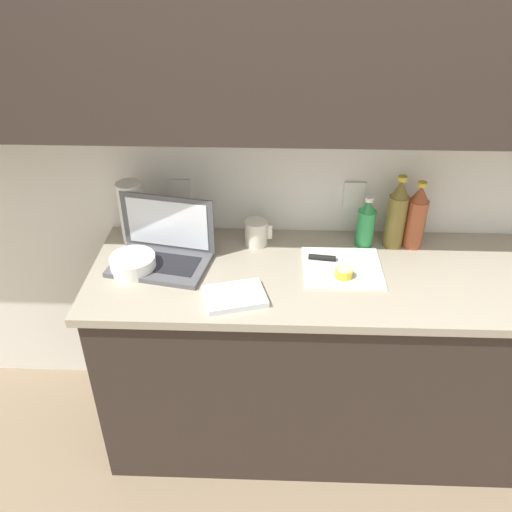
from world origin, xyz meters
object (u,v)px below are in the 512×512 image
Objects in this scene: bottle_oil_tall at (397,215)px; paper_towel_roll at (132,212)px; lemon_half_cut at (344,273)px; laptop at (163,248)px; bottle_green_soda at (416,217)px; cutting_board at (342,268)px; measuring_cup at (256,233)px; knife at (329,259)px; bottle_water_clear at (366,224)px; bowl_white at (133,264)px.

paper_towel_roll is at bearing 179.92° from bottle_oil_tall.
paper_towel_roll is at bearing 163.75° from lemon_half_cut.
bottle_green_soda is (1.03, 0.15, 0.07)m from laptop.
paper_towel_roll reaches higher than lemon_half_cut.
cutting_board is 2.68× the size of measuring_cup.
paper_towel_roll is (-0.15, 0.15, 0.07)m from laptop.
knife is (-0.05, 0.05, 0.01)m from cutting_board.
bottle_water_clear is (-0.20, 0.00, -0.03)m from bottle_green_soda.
laptop is 1.36× the size of cutting_board.
laptop is at bearing 172.12° from lemon_half_cut.
lemon_half_cut is (0.72, -0.10, -0.04)m from laptop.
laptop is 0.40m from measuring_cup.
lemon_half_cut is 0.42m from measuring_cup.
bottle_water_clear is 0.98m from paper_towel_roll.
bottle_green_soda is at bearing 31.09° from cutting_board.
lemon_half_cut is at bearing -16.25° from paper_towel_roll.
cutting_board is 0.24m from bottle_water_clear.
bottle_green_soda reaches higher than knife.
bottle_green_soda reaches higher than cutting_board.
lemon_half_cut is at bearing -59.70° from knife.
bottle_water_clear is 1.26× the size of bowl_white.
lemon_half_cut is (0.05, -0.11, 0.01)m from knife.
laptop is 1.32× the size of bottle_oil_tall.
bottle_green_soda is 0.93× the size of bottle_oil_tall.
paper_towel_roll reaches higher than knife.
bottle_water_clear is at bearing -0.09° from paper_towel_roll.
bottle_water_clear reaches higher than measuring_cup.
cutting_board is 0.83m from bowl_white.
laptop is 1.88× the size of bottle_water_clear.
bowl_white is (-0.83, -0.04, 0.03)m from cutting_board.
bowl_white reaches higher than cutting_board.
bottle_oil_tall is 0.13m from bottle_water_clear.
measuring_cup is at bearing 153.01° from cutting_board.
bowl_white is 0.26m from paper_towel_roll.
lemon_half_cut is 0.30× the size of bottle_water_clear.
bottle_oil_tall reaches higher than knife.
laptop reaches higher than bowl_white.
cutting_board is 1.23× the size of knife.
laptop is 0.84m from bottle_water_clear.
bottle_oil_tall is at bearing 1.01° from measuring_cup.
laptop is 0.72m from lemon_half_cut.
cutting_board is 1.75× the size of bowl_white.
bowl_white is 0.66× the size of paper_towel_roll.
paper_towel_roll reaches higher than cutting_board.
bowl_white is (-1.14, -0.23, -0.10)m from bottle_green_soda.
paper_towel_roll reaches higher than measuring_cup.
laptop is 0.96m from bottle_oil_tall.
cutting_board is 1.05× the size of bottle_green_soda.
laptop is 1.66× the size of knife.
laptop is at bearing 177.19° from cutting_board.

